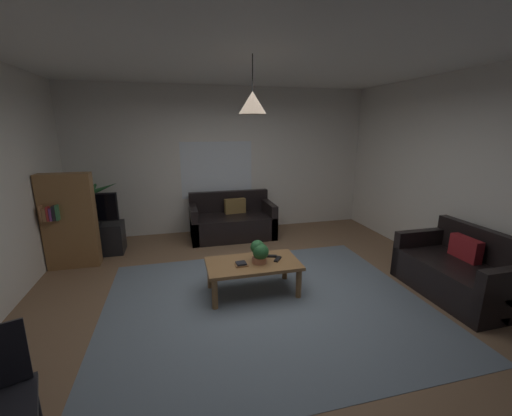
% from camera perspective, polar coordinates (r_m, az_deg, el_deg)
% --- Properties ---
extents(floor, '(5.70, 5.48, 0.02)m').
position_cam_1_polar(floor, '(4.07, 1.08, -15.66)').
color(floor, brown).
rests_on(floor, ground).
extents(rug, '(3.70, 3.01, 0.01)m').
position_cam_1_polar(rug, '(3.90, 1.88, -16.91)').
color(rug, slate).
rests_on(rug, ground).
extents(wall_back, '(5.82, 0.06, 2.77)m').
position_cam_1_polar(wall_back, '(6.27, -5.61, 8.47)').
color(wall_back, silver).
rests_on(wall_back, ground).
extents(wall_right, '(0.06, 5.48, 2.77)m').
position_cam_1_polar(wall_right, '(5.15, 33.95, 4.79)').
color(wall_right, silver).
rests_on(wall_right, ground).
extents(ceiling, '(5.70, 5.48, 0.02)m').
position_cam_1_polar(ceiling, '(3.60, 1.31, 26.49)').
color(ceiling, white).
extents(window_pane, '(1.37, 0.01, 1.08)m').
position_cam_1_polar(window_pane, '(6.23, -7.06, 6.83)').
color(window_pane, white).
extents(couch_under_window, '(1.54, 0.82, 0.82)m').
position_cam_1_polar(couch_under_window, '(6.01, -4.32, -2.60)').
color(couch_under_window, black).
rests_on(couch_under_window, ground).
extents(couch_right_side, '(0.82, 1.37, 0.82)m').
position_cam_1_polar(couch_right_side, '(4.71, 32.79, -9.88)').
color(couch_right_side, black).
rests_on(couch_right_side, ground).
extents(coffee_table, '(1.14, 0.63, 0.41)m').
position_cam_1_polar(coffee_table, '(3.98, -0.55, -10.55)').
color(coffee_table, olive).
rests_on(coffee_table, ground).
extents(book_on_table_0, '(0.15, 0.11, 0.02)m').
position_cam_1_polar(book_on_table_0, '(3.87, -2.60, -10.21)').
color(book_on_table_0, '#99663F').
rests_on(book_on_table_0, coffee_table).
extents(book_on_table_1, '(0.12, 0.12, 0.02)m').
position_cam_1_polar(book_on_table_1, '(3.87, -2.69, -9.91)').
color(book_on_table_1, black).
rests_on(book_on_table_1, coffee_table).
extents(remote_on_table_0, '(0.17, 0.10, 0.02)m').
position_cam_1_polar(remote_on_table_0, '(4.11, 2.66, -8.65)').
color(remote_on_table_0, black).
rests_on(remote_on_table_0, coffee_table).
extents(remote_on_table_1, '(0.13, 0.16, 0.02)m').
position_cam_1_polar(remote_on_table_1, '(4.03, 3.91, -9.16)').
color(remote_on_table_1, black).
rests_on(remote_on_table_1, coffee_table).
extents(potted_plant_on_table, '(0.21, 0.24, 0.28)m').
position_cam_1_polar(potted_plant_on_table, '(3.89, 0.58, -7.84)').
color(potted_plant_on_table, '#B77051').
rests_on(potted_plant_on_table, coffee_table).
extents(tv_stand, '(0.90, 0.44, 0.50)m').
position_cam_1_polar(tv_stand, '(5.83, -27.06, -4.99)').
color(tv_stand, black).
rests_on(tv_stand, ground).
extents(tv, '(0.82, 0.16, 0.51)m').
position_cam_1_polar(tv, '(5.68, -27.70, -0.16)').
color(tv, black).
rests_on(tv, tv_stand).
extents(potted_palm_corner, '(0.87, 0.96, 1.27)m').
position_cam_1_polar(potted_palm_corner, '(6.24, -27.55, -1.11)').
color(potted_palm_corner, '#4C4C51').
rests_on(potted_palm_corner, ground).
extents(bookshelf_corner, '(0.70, 0.31, 1.40)m').
position_cam_1_polar(bookshelf_corner, '(5.33, -30.59, -2.05)').
color(bookshelf_corner, olive).
rests_on(bookshelf_corner, ground).
extents(pendant_lamp, '(0.31, 0.31, 0.61)m').
position_cam_1_polar(pendant_lamp, '(3.62, -0.62, 18.45)').
color(pendant_lamp, black).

